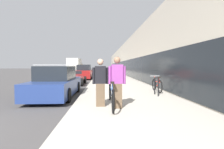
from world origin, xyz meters
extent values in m
cube|color=#BCB5A5|center=(5.35, 21.00, 0.06)|extent=(4.49, 70.00, 0.12)
cube|color=beige|center=(12.65, 29.00, 2.58)|extent=(10.00, 70.00, 5.15)
cube|color=#1E2328|center=(7.69, 29.00, 1.25)|extent=(0.10, 63.00, 2.20)
torus|color=black|center=(4.49, 3.80, 0.48)|extent=(0.06, 0.72, 0.72)
torus|color=black|center=(4.49, 1.69, 0.48)|extent=(0.06, 0.72, 0.72)
cylinder|color=#2D56A8|center=(4.49, 2.74, 0.70)|extent=(0.04, 1.80, 0.04)
cylinder|color=#2D56A8|center=(4.49, 2.32, 0.60)|extent=(0.04, 1.07, 0.33)
cylinder|color=#2D56A8|center=(4.49, 2.07, 0.85)|extent=(0.03, 0.03, 0.30)
cube|color=black|center=(4.49, 2.07, 0.99)|extent=(0.11, 0.22, 0.05)
cylinder|color=#2D56A8|center=(4.49, 3.63, 0.85)|extent=(0.03, 0.03, 0.31)
cylinder|color=silver|center=(4.49, 3.63, 1.01)|extent=(0.52, 0.03, 0.03)
cube|color=brown|center=(4.66, 2.36, 0.53)|extent=(0.31, 0.22, 0.81)
cube|color=#933D93|center=(4.66, 2.36, 1.25)|extent=(0.38, 0.22, 0.62)
cylinder|color=#933D93|center=(4.42, 2.36, 1.21)|extent=(0.10, 0.10, 0.59)
cylinder|color=#933D93|center=(4.90, 2.36, 1.21)|extent=(0.10, 0.10, 0.59)
sphere|color=#936B51|center=(4.66, 2.36, 1.70)|extent=(0.22, 0.22, 0.22)
cube|color=brown|center=(4.11, 2.65, 0.51)|extent=(0.30, 0.22, 0.79)
cube|color=black|center=(4.11, 2.65, 1.21)|extent=(0.37, 0.22, 0.60)
cylinder|color=black|center=(3.88, 2.65, 1.18)|extent=(0.09, 0.09, 0.57)
cylinder|color=black|center=(4.34, 2.65, 1.18)|extent=(0.09, 0.09, 0.57)
sphere|color=tan|center=(4.11, 2.65, 1.65)|extent=(0.21, 0.21, 0.21)
cylinder|color=black|center=(6.73, 4.48, 0.53)|extent=(0.05, 0.05, 0.82)
cylinder|color=black|center=(6.73, 5.03, 0.53)|extent=(0.05, 0.05, 0.82)
cylinder|color=black|center=(6.73, 4.75, 0.94)|extent=(0.05, 0.55, 0.05)
torus|color=black|center=(7.12, 6.41, 0.46)|extent=(0.06, 0.67, 0.67)
torus|color=black|center=(7.12, 5.40, 0.46)|extent=(0.06, 0.67, 0.67)
cylinder|color=red|center=(7.12, 5.90, 0.66)|extent=(0.04, 0.86, 0.04)
cylinder|color=red|center=(7.12, 5.70, 0.56)|extent=(0.04, 0.52, 0.31)
cylinder|color=red|center=(7.12, 5.58, 0.80)|extent=(0.03, 0.03, 0.28)
cube|color=black|center=(7.12, 5.58, 0.93)|extent=(0.11, 0.22, 0.05)
cylinder|color=red|center=(7.12, 6.33, 0.80)|extent=(0.03, 0.03, 0.29)
cylinder|color=silver|center=(7.12, 6.33, 0.95)|extent=(0.52, 0.03, 0.03)
cube|color=navy|center=(1.94, 5.33, 0.50)|extent=(1.73, 4.74, 0.70)
cube|color=#1E2328|center=(1.94, 5.33, 1.17)|extent=(1.49, 2.37, 0.65)
cylinder|color=silver|center=(1.94, 5.85, 1.55)|extent=(1.85, 0.04, 0.04)
cylinder|color=silver|center=(1.94, 4.80, 1.55)|extent=(1.85, 0.04, 0.04)
cylinder|color=black|center=(1.14, 6.75, 0.30)|extent=(0.22, 0.60, 0.60)
cylinder|color=black|center=(2.73, 6.75, 0.30)|extent=(0.22, 0.60, 0.60)
cylinder|color=black|center=(1.14, 3.90, 0.30)|extent=(0.22, 0.60, 0.60)
cylinder|color=black|center=(2.73, 3.90, 0.30)|extent=(0.22, 0.60, 0.60)
ellipsoid|color=maroon|center=(1.86, 10.92, 0.49)|extent=(1.65, 4.11, 0.71)
cube|color=#1E2328|center=(1.86, 11.43, 0.97)|extent=(1.16, 0.04, 0.26)
cylinder|color=black|center=(1.09, 12.11, 0.30)|extent=(0.22, 0.60, 0.60)
cylinder|color=black|center=(2.63, 12.11, 0.30)|extent=(0.22, 0.60, 0.60)
cylinder|color=black|center=(1.09, 9.73, 0.30)|extent=(0.22, 0.60, 0.60)
cylinder|color=black|center=(2.63, 9.73, 0.30)|extent=(0.22, 0.60, 0.60)
cube|color=maroon|center=(2.03, 17.21, 0.59)|extent=(1.73, 4.13, 0.87)
cube|color=#1E2328|center=(2.03, 17.21, 1.35)|extent=(1.49, 2.07, 0.65)
cylinder|color=black|center=(1.22, 18.45, 0.30)|extent=(0.22, 0.60, 0.60)
cylinder|color=black|center=(2.83, 18.45, 0.30)|extent=(0.22, 0.60, 0.60)
cylinder|color=black|center=(1.22, 15.97, 0.30)|extent=(0.22, 0.60, 0.60)
cylinder|color=black|center=(2.83, 15.97, 0.30)|extent=(0.22, 0.60, 0.60)
cube|color=orange|center=(-1.54, 36.63, 1.15)|extent=(2.10, 1.84, 1.83)
cube|color=silver|center=(-1.54, 32.96, 1.64)|extent=(2.28, 5.51, 2.82)
cylinder|color=black|center=(-2.58, 36.15, 0.42)|extent=(0.28, 0.84, 0.84)
cylinder|color=black|center=(-0.50, 36.15, 0.42)|extent=(0.28, 0.84, 0.84)
cylinder|color=black|center=(-2.58, 31.85, 0.42)|extent=(0.28, 0.84, 0.84)
cylinder|color=black|center=(-0.50, 31.85, 0.42)|extent=(0.28, 0.84, 0.84)
camera|label=1|loc=(4.18, -3.34, 1.51)|focal=28.00mm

